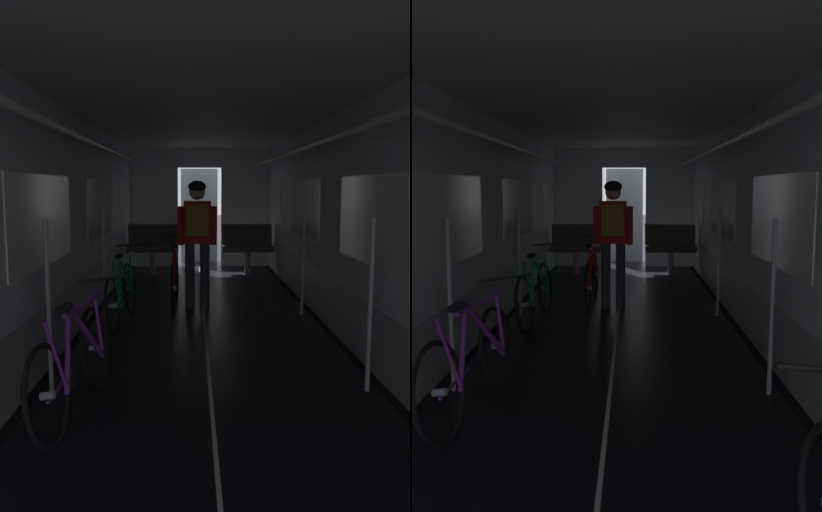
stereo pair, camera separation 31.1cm
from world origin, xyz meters
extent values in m
cube|color=black|center=(-1.41, 3.25, 0.00)|extent=(0.08, 11.50, 0.01)
cube|color=black|center=(1.41, 3.25, 0.00)|extent=(0.08, 11.50, 0.01)
cube|color=beige|center=(0.00, 3.25, 0.00)|extent=(0.03, 11.27, 0.00)
cube|color=#9EA0A5|center=(-1.51, 3.25, 0.30)|extent=(0.12, 11.50, 0.60)
cube|color=silver|center=(-1.51, 3.25, 1.53)|extent=(0.12, 11.50, 1.85)
cube|color=white|center=(-1.45, 2.67, 1.35)|extent=(0.02, 1.90, 0.80)
cube|color=white|center=(-1.45, 5.55, 1.35)|extent=(0.02, 1.90, 0.80)
cube|color=white|center=(-1.45, 8.42, 1.35)|extent=(0.02, 1.90, 0.80)
cube|color=yellow|center=(-1.45, 3.13, 1.35)|extent=(0.01, 0.20, 0.28)
cylinder|color=white|center=(-1.17, 3.25, 2.10)|extent=(0.07, 11.04, 0.07)
cylinder|color=#B7BABF|center=(-1.27, 2.10, 0.70)|extent=(0.04, 0.04, 1.40)
cylinder|color=#B7BABF|center=(-1.27, 4.70, 0.70)|extent=(0.04, 0.04, 1.40)
cube|color=#9EA0A5|center=(1.51, 3.25, 0.30)|extent=(0.12, 11.50, 0.60)
cube|color=silver|center=(1.51, 3.25, 1.53)|extent=(0.12, 11.50, 1.85)
cube|color=white|center=(1.45, 2.67, 1.35)|extent=(0.02, 1.90, 0.80)
cube|color=white|center=(1.45, 5.55, 1.35)|extent=(0.02, 1.90, 0.80)
cube|color=white|center=(1.45, 8.42, 1.35)|extent=(0.02, 1.90, 0.80)
cube|color=yellow|center=(1.45, 2.98, 1.35)|extent=(0.01, 0.20, 0.28)
cylinder|color=white|center=(1.17, 3.25, 2.10)|extent=(0.07, 11.04, 0.07)
cylinder|color=#B7BABF|center=(1.27, 2.10, 0.70)|extent=(0.04, 0.04, 1.40)
cylinder|color=#B7BABF|center=(1.27, 4.70, 0.70)|extent=(0.04, 0.04, 1.40)
cube|color=silver|center=(-0.95, 9.06, 1.23)|extent=(1.00, 0.12, 2.45)
cube|color=silver|center=(0.95, 9.06, 1.23)|extent=(1.00, 0.12, 2.45)
cube|color=silver|center=(0.00, 9.06, 2.25)|extent=(0.90, 0.12, 0.40)
cube|color=#4C4F54|center=(0.00, 9.76, 1.03)|extent=(0.81, 0.04, 2.05)
cube|color=white|center=(0.00, 3.25, 2.51)|extent=(3.14, 11.62, 0.12)
cylinder|color=gray|center=(-0.90, 8.00, 0.22)|extent=(0.12, 0.12, 0.44)
cube|color=#47423D|center=(-0.90, 8.00, 0.49)|extent=(0.96, 0.44, 0.10)
cube|color=#47423D|center=(-0.90, 8.19, 0.74)|extent=(0.96, 0.08, 0.40)
torus|color=gray|center=(-1.33, 8.22, 0.94)|extent=(0.14, 0.14, 0.02)
cylinder|color=gray|center=(0.90, 8.00, 0.22)|extent=(0.12, 0.12, 0.44)
cube|color=#47423D|center=(0.90, 8.00, 0.49)|extent=(0.96, 0.44, 0.10)
cube|color=#47423D|center=(0.90, 8.19, 0.74)|extent=(0.96, 0.08, 0.40)
torus|color=gray|center=(0.47, 8.22, 0.94)|extent=(0.14, 0.14, 0.02)
torus|color=black|center=(-1.06, 1.24, 0.33)|extent=(0.21, 0.68, 0.67)
cylinder|color=#B2B2B7|center=(-1.06, 1.24, 0.33)|extent=(0.10, 0.06, 0.06)
torus|color=black|center=(-0.94, 2.25, 0.33)|extent=(0.21, 0.68, 0.67)
cylinder|color=#B2B2B7|center=(-0.94, 2.25, 0.33)|extent=(0.10, 0.06, 0.06)
cylinder|color=purple|center=(-0.95, 1.93, 0.55)|extent=(0.18, 0.53, 0.56)
cylinder|color=purple|center=(-0.99, 1.53, 0.55)|extent=(0.09, 0.35, 0.55)
cylinder|color=purple|center=(-0.92, 1.78, 0.81)|extent=(0.13, 0.82, 0.04)
cylinder|color=purple|center=(-1.01, 1.30, 0.57)|extent=(0.11, 0.16, 0.49)
cylinder|color=purple|center=(-1.04, 1.46, 0.31)|extent=(0.07, 0.45, 0.07)
cylinder|color=purple|center=(-0.91, 2.22, 0.57)|extent=(0.10, 0.10, 0.49)
cylinder|color=black|center=(-1.02, 1.69, 0.29)|extent=(0.06, 0.17, 0.17)
ellipsoid|color=black|center=(-0.96, 1.35, 0.87)|extent=(0.12, 0.25, 0.07)
cylinder|color=black|center=(-0.86, 2.23, 0.91)|extent=(0.44, 0.07, 0.09)
torus|color=black|center=(-1.03, 3.80, 0.33)|extent=(0.15, 0.68, 0.67)
cylinder|color=#B2B2B7|center=(-1.03, 3.80, 0.33)|extent=(0.10, 0.06, 0.06)
torus|color=black|center=(-0.96, 4.82, 0.33)|extent=(0.15, 0.68, 0.67)
cylinder|color=#B2B2B7|center=(-0.96, 4.82, 0.33)|extent=(0.10, 0.06, 0.06)
cylinder|color=#1E8438|center=(-0.96, 4.50, 0.55)|extent=(0.13, 0.54, 0.56)
cylinder|color=#1E8438|center=(-0.99, 4.09, 0.55)|extent=(0.07, 0.35, 0.55)
cylinder|color=#1E8438|center=(-0.94, 4.35, 0.82)|extent=(0.09, 0.82, 0.04)
cylinder|color=#1E8438|center=(-1.00, 3.87, 0.57)|extent=(0.08, 0.16, 0.49)
cylinder|color=#1E8438|center=(-1.02, 4.02, 0.31)|extent=(0.05, 0.45, 0.07)
cylinder|color=#1E8438|center=(-0.94, 4.79, 0.57)|extent=(0.08, 0.09, 0.49)
cylinder|color=black|center=(-1.01, 4.25, 0.29)|extent=(0.04, 0.17, 0.17)
ellipsoid|color=black|center=(-0.97, 3.92, 0.88)|extent=(0.11, 0.25, 0.07)
cylinder|color=black|center=(-0.90, 4.80, 0.91)|extent=(0.44, 0.05, 0.07)
cylinder|color=#2D2D33|center=(-0.18, 5.07, 0.45)|extent=(0.13, 0.13, 0.90)
cylinder|color=#2D2D33|center=(0.02, 5.07, 0.45)|extent=(0.13, 0.13, 0.90)
cube|color=red|center=(-0.08, 5.07, 1.18)|extent=(0.36, 0.22, 0.56)
cylinder|color=red|center=(-0.30, 5.09, 1.13)|extent=(0.09, 0.20, 0.53)
cylinder|color=red|center=(0.14, 5.10, 1.13)|extent=(0.09, 0.20, 0.53)
sphere|color=tan|center=(-0.08, 5.07, 1.58)|extent=(0.21, 0.21, 0.21)
ellipsoid|color=black|center=(-0.08, 5.07, 1.65)|extent=(0.24, 0.28, 0.16)
cube|color=olive|center=(-0.08, 4.90, 1.22)|extent=(0.28, 0.16, 0.40)
torus|color=black|center=(-0.40, 4.81, 0.33)|extent=(0.06, 0.67, 0.67)
cylinder|color=#B2B2B7|center=(-0.40, 4.81, 0.33)|extent=(0.09, 0.05, 0.05)
torus|color=black|center=(-0.39, 5.83, 0.33)|extent=(0.06, 0.67, 0.67)
cylinder|color=#B2B2B7|center=(-0.39, 5.83, 0.33)|extent=(0.09, 0.05, 0.05)
cylinder|color=red|center=(-0.39, 5.52, 0.55)|extent=(0.06, 0.54, 0.56)
cylinder|color=red|center=(-0.39, 5.11, 0.55)|extent=(0.04, 0.34, 0.55)
cylinder|color=red|center=(-0.38, 5.36, 0.82)|extent=(0.04, 0.82, 0.03)
cylinder|color=red|center=(-0.39, 4.88, 0.58)|extent=(0.04, 0.16, 0.49)
cylinder|color=red|center=(-0.40, 5.04, 0.31)|extent=(0.03, 0.45, 0.07)
cylinder|color=red|center=(-0.38, 5.80, 0.58)|extent=(0.04, 0.09, 0.49)
cylinder|color=black|center=(-0.40, 5.26, 0.29)|extent=(0.02, 0.17, 0.17)
ellipsoid|color=black|center=(-0.39, 4.93, 0.88)|extent=(0.09, 0.24, 0.06)
cylinder|color=black|center=(-0.37, 5.82, 0.92)|extent=(0.44, 0.03, 0.03)
camera|label=1|loc=(-0.14, -1.98, 1.63)|focal=37.12mm
camera|label=2|loc=(0.18, -1.98, 1.63)|focal=37.12mm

